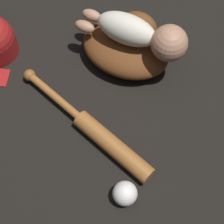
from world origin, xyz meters
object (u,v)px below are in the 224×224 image
at_px(baseball_bat, 100,135).
at_px(baby_figure, 142,35).
at_px(baseball, 125,193).
at_px(baseball_glove, 128,45).

bearing_deg(baseball_bat, baby_figure, 112.02).
xyz_separation_m(baby_figure, baseball, (0.30, -0.35, -0.12)).
height_order(baby_figure, baseball, baby_figure).
xyz_separation_m(baseball_bat, baseball, (0.18, -0.07, 0.01)).
distance_m(baseball_glove, baseball, 0.50).
distance_m(baby_figure, baseball, 0.48).
height_order(baseball_glove, baseball_bat, baseball_glove).
bearing_deg(baseball, baseball_glove, 135.44).
distance_m(baseball_glove, baby_figure, 0.12).
bearing_deg(baseball_glove, baby_figure, 3.66).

